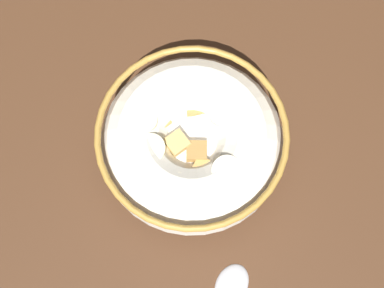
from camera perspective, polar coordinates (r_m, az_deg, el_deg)
The scene contains 2 objects.
ground_plane at distance 48.37cm, azimuth -0.00°, elevation -1.39°, with size 129.57×129.57×2.00cm, color #472B19.
cereal_bowl at distance 44.07cm, azimuth -0.00°, elevation 0.18°, with size 17.28×17.28×6.50cm.
Camera 1 is at (-12.35, 4.16, 45.58)cm, focal length 44.13 mm.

